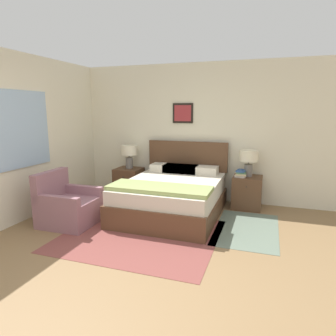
{
  "coord_description": "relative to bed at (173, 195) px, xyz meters",
  "views": [
    {
      "loc": [
        1.39,
        -2.47,
        1.74
      ],
      "look_at": [
        -0.04,
        1.74,
        0.87
      ],
      "focal_mm": 32.0,
      "sensor_mm": 36.0,
      "label": 1
    }
  ],
  "objects": [
    {
      "name": "table_lamp_near_window",
      "position": [
        -1.15,
        0.73,
        0.57
      ],
      "size": [
        0.32,
        0.32,
        0.46
      ],
      "color": "slate",
      "rests_on": "nightstand_near_window"
    },
    {
      "name": "book_slim_near_top",
      "position": [
        1.05,
        0.66,
        0.36
      ],
      "size": [
        0.18,
        0.25,
        0.03
      ],
      "rotation": [
        0.0,
        0.0,
        -0.17
      ],
      "color": "#335693",
      "rests_on": "book_novel_upper"
    },
    {
      "name": "wall_back",
      "position": [
        0.1,
        1.03,
        0.98
      ],
      "size": [
        6.89,
        0.09,
        2.6
      ],
      "color": "beige",
      "rests_on": "ground_plane"
    },
    {
      "name": "nightstand_near_window",
      "position": [
        -1.16,
        0.71,
        -0.04
      ],
      "size": [
        0.5,
        0.5,
        0.58
      ],
      "color": "brown",
      "rests_on": "ground_plane"
    },
    {
      "name": "book_novel_upper",
      "position": [
        1.05,
        0.66,
        0.33
      ],
      "size": [
        0.18,
        0.22,
        0.03
      ],
      "rotation": [
        0.0,
        0.0,
        0.08
      ],
      "color": "#4C7551",
      "rests_on": "book_hardcover_middle"
    },
    {
      "name": "bed",
      "position": [
        0.0,
        0.0,
        0.0
      ],
      "size": [
        1.56,
        1.96,
        1.14
      ],
      "color": "brown",
      "rests_on": "ground_plane"
    },
    {
      "name": "table_lamp_by_door",
      "position": [
        1.17,
        0.73,
        0.57
      ],
      "size": [
        0.32,
        0.32,
        0.46
      ],
      "color": "slate",
      "rests_on": "nightstand_by_door"
    },
    {
      "name": "armchair",
      "position": [
        -1.39,
        -0.96,
        -0.05
      ],
      "size": [
        0.78,
        0.74,
        0.81
      ],
      "rotation": [
        0.0,
        0.0,
        -1.56
      ],
      "color": "#8E606B",
      "rests_on": "ground_plane"
    },
    {
      "name": "area_rug_main",
      "position": [
        -0.15,
        -1.02,
        -0.32
      ],
      "size": [
        2.13,
        1.83,
        0.01
      ],
      "color": "brown",
      "rests_on": "ground_plane"
    },
    {
      "name": "wall_left",
      "position": [
        -2.17,
        -0.6,
        0.98
      ],
      "size": [
        0.08,
        5.56,
        2.6
      ],
      "color": "beige",
      "rests_on": "ground_plane"
    },
    {
      "name": "book_hardcover_middle",
      "position": [
        1.05,
        0.66,
        0.3
      ],
      "size": [
        0.19,
        0.28,
        0.03
      ],
      "rotation": [
        0.0,
        0.0,
        0.05
      ],
      "color": "beige",
      "rests_on": "book_thick_bottom"
    },
    {
      "name": "nightstand_by_door",
      "position": [
        1.17,
        0.71,
        -0.04
      ],
      "size": [
        0.5,
        0.5,
        0.58
      ],
      "color": "brown",
      "rests_on": "ground_plane"
    },
    {
      "name": "area_rug_bedside",
      "position": [
        1.25,
        -0.3,
        -0.32
      ],
      "size": [
        0.89,
        1.48,
        0.01
      ],
      "color": "slate",
      "rests_on": "ground_plane"
    },
    {
      "name": "ground_plane",
      "position": [
        0.1,
        -2.16,
        -0.33
      ],
      "size": [
        16.0,
        16.0,
        0.0
      ],
      "primitive_type": "plane",
      "color": "olive"
    },
    {
      "name": "book_thick_bottom",
      "position": [
        1.05,
        0.66,
        0.27
      ],
      "size": [
        0.21,
        0.25,
        0.04
      ],
      "rotation": [
        0.0,
        0.0,
        -0.15
      ],
      "color": "silver",
      "rests_on": "nightstand_by_door"
    }
  ]
}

